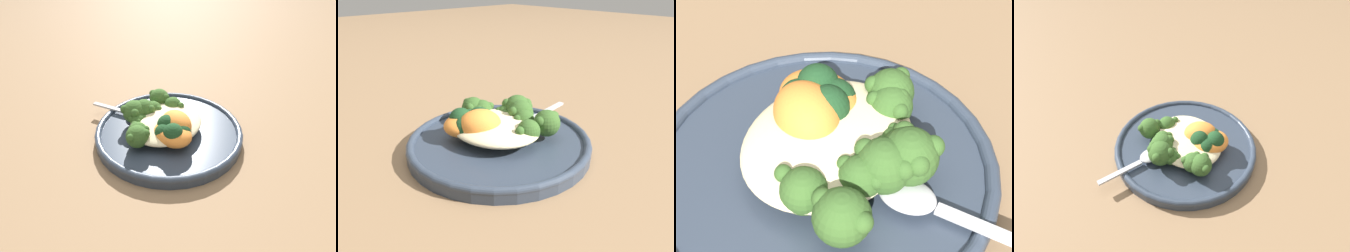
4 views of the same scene
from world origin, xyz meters
TOP-DOWN VIEW (x-y plane):
  - ground_plane at (0.00, 0.00)m, footprint 4.00×4.00m
  - plate at (0.01, 0.00)m, footprint 0.27×0.27m
  - quinoa_mound at (0.01, -0.00)m, footprint 0.14×0.12m
  - broccoli_stalk_0 at (0.05, 0.01)m, footprint 0.09×0.07m
  - broccoli_stalk_1 at (0.05, 0.04)m, footprint 0.09×0.11m
  - broccoli_stalk_2 at (0.02, 0.03)m, footprint 0.04×0.10m
  - broccoli_stalk_3 at (0.01, 0.04)m, footprint 0.04×0.11m
  - broccoli_stalk_4 at (-0.01, 0.06)m, footprint 0.05×0.11m
  - broccoli_stalk_5 at (-0.01, 0.03)m, footprint 0.06×0.09m
  - broccoli_stalk_6 at (-0.04, 0.01)m, footprint 0.10×0.07m
  - broccoli_stalk_7 at (-0.05, 0.01)m, footprint 0.11×0.06m
  - sweet_potato_chunk_0 at (0.00, -0.02)m, footprint 0.07×0.08m
  - sweet_potato_chunk_1 at (-0.02, -0.03)m, footprint 0.07×0.08m
  - kale_tuft at (-0.02, -0.03)m, footprint 0.06×0.06m
  - spoon at (0.01, 0.09)m, footprint 0.04×0.13m

SIDE VIEW (x-z plane):
  - ground_plane at x=0.00m, z-range 0.00..0.00m
  - plate at x=0.01m, z-range 0.00..0.02m
  - spoon at x=0.01m, z-range 0.02..0.03m
  - broccoli_stalk_5 at x=-0.01m, z-range 0.02..0.05m
  - quinoa_mound at x=0.01m, z-range 0.02..0.05m
  - broccoli_stalk_2 at x=0.02m, z-range 0.02..0.05m
  - broccoli_stalk_6 at x=-0.04m, z-range 0.02..0.05m
  - broccoli_stalk_0 at x=0.05m, z-range 0.02..0.05m
  - sweet_potato_chunk_1 at x=-0.02m, z-range 0.02..0.06m
  - broccoli_stalk_7 at x=-0.05m, z-range 0.02..0.06m
  - broccoli_stalk_1 at x=0.05m, z-range 0.02..0.06m
  - broccoli_stalk_3 at x=0.01m, z-range 0.02..0.06m
  - kale_tuft at x=-0.02m, z-range 0.02..0.06m
  - broccoli_stalk_4 at x=-0.01m, z-range 0.02..0.07m
  - sweet_potato_chunk_0 at x=0.00m, z-range 0.02..0.07m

